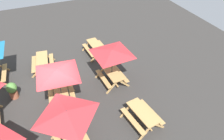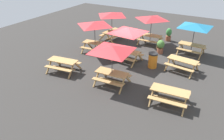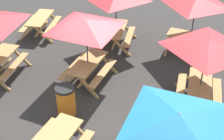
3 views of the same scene
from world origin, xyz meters
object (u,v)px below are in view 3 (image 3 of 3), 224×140
object	(u,v)px
picnic_table_0	(196,5)
trash_bin_orange	(66,101)
picnic_table_5	(177,125)
picnic_table_2	(41,22)
potted_plant_0	(147,108)
picnic_table_7	(86,29)
picnic_table_4	(207,49)

from	to	relation	value
picnic_table_0	trash_bin_orange	xyz separation A→B (m)	(4.80, -3.17, -1.49)
picnic_table_5	picnic_table_0	bearing A→B (deg)	-174.52
picnic_table_2	potted_plant_0	size ratio (longest dim) A/B	1.95
picnic_table_7	potted_plant_0	world-z (taller)	picnic_table_7
picnic_table_2	picnic_table_7	distance (m)	4.51
picnic_table_4	potted_plant_0	size ratio (longest dim) A/B	2.31
trash_bin_orange	picnic_table_5	bearing A→B (deg)	63.17
picnic_table_4	potted_plant_0	bearing A→B (deg)	-48.23
picnic_table_0	picnic_table_5	bearing A→B (deg)	-81.79
picnic_table_0	trash_bin_orange	size ratio (longest dim) A/B	2.38
picnic_table_7	trash_bin_orange	distance (m)	2.34
trash_bin_orange	potted_plant_0	bearing A→B (deg)	97.28
picnic_table_5	picnic_table_4	bearing A→B (deg)	176.88
picnic_table_2	picnic_table_5	distance (m)	9.16
picnic_table_2	picnic_table_5	world-z (taller)	picnic_table_5
picnic_table_2	picnic_table_5	xyz separation A→B (m)	(6.24, 6.55, 1.43)
picnic_table_5	picnic_table_7	xyz separation A→B (m)	(-3.48, -3.29, 0.00)
picnic_table_4	picnic_table_7	world-z (taller)	same
picnic_table_4	picnic_table_7	size ratio (longest dim) A/B	0.83
picnic_table_5	trash_bin_orange	xyz separation A→B (m)	(-1.68, -3.31, -1.49)
picnic_table_2	trash_bin_orange	size ratio (longest dim) A/B	2.01
picnic_table_7	potted_plant_0	bearing A→B (deg)	63.72
picnic_table_0	picnic_table_4	world-z (taller)	same
picnic_table_7	trash_bin_orange	xyz separation A→B (m)	(1.80, -0.02, -1.49)
picnic_table_0	trash_bin_orange	world-z (taller)	picnic_table_0
picnic_table_4	picnic_table_5	size ratio (longest dim) A/B	0.83
picnic_table_4	picnic_table_7	xyz separation A→B (m)	(-0.19, -3.72, 0.00)
picnic_table_2	picnic_table_4	world-z (taller)	picnic_table_4
trash_bin_orange	potted_plant_0	size ratio (longest dim) A/B	0.97
picnic_table_4	trash_bin_orange	xyz separation A→B (m)	(1.61, -3.74, -1.49)
picnic_table_4	trash_bin_orange	bearing A→B (deg)	-68.84
picnic_table_5	potted_plant_0	distance (m)	2.62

